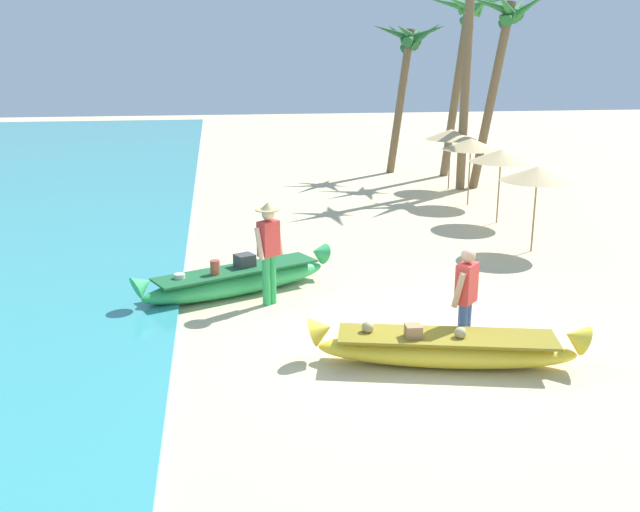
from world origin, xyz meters
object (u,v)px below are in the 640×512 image
Objects in this scene: palm_tree_mid_cluster at (465,31)px; palm_tree_tall_inland at (471,7)px; boat_green_midground at (237,280)px; palm_tree_leaning_seaward at (506,32)px; person_vendor_hatted at (269,246)px; person_tourist_customer at (466,294)px; palm_tree_far_behind at (408,50)px; boat_yellow_foreground at (445,348)px.

palm_tree_tall_inland is at bearing -106.06° from palm_tree_mid_cluster.
boat_green_midground is 0.62× the size of palm_tree_leaning_seaward.
palm_tree_tall_inland is 2.69m from palm_tree_mid_cluster.
person_vendor_hatted reaches higher than person_tourist_customer.
person_vendor_hatted is 0.30× the size of palm_tree_mid_cluster.
palm_tree_mid_cluster is at bearing 71.93° from person_tourist_customer.
palm_tree_mid_cluster is at bearing 55.54° from boat_green_midground.
palm_tree_far_behind is at bearing 105.78° from palm_tree_tall_inland.
palm_tree_leaning_seaward is at bearing 6.53° from palm_tree_tall_inland.
boat_green_midground is 0.53× the size of palm_tree_tall_inland.
person_tourist_customer is at bearing -43.69° from boat_green_midground.
person_vendor_hatted is at bearing 137.39° from person_tourist_customer.
palm_tree_leaning_seaward is at bearing 47.72° from boat_green_midground.
palm_tree_leaning_seaward reaches higher than boat_green_midground.
palm_tree_mid_cluster reaches higher than palm_tree_far_behind.
palm_tree_tall_inland is at bearing 55.44° from person_vendor_hatted.
palm_tree_tall_inland is 1.42m from palm_tree_leaning_seaward.
palm_tree_tall_inland is (7.45, 9.40, 5.27)m from boat_green_midground.
person_tourist_customer is at bearing -108.47° from palm_tree_tall_inland.
palm_tree_mid_cluster is (8.17, 11.91, 4.65)m from boat_green_midground.
boat_green_midground is 2.05× the size of person_vendor_hatted.
person_vendor_hatted is at bearing -48.51° from boat_green_midground.
person_tourist_customer is 14.32m from palm_tree_leaning_seaward.
palm_tree_mid_cluster reaches higher than person_tourist_customer.
palm_tree_far_behind is (3.63, 16.40, 4.02)m from boat_yellow_foreground.
person_tourist_customer is 13.99m from palm_tree_tall_inland.
boat_yellow_foreground is 2.15× the size of person_vendor_hatted.
palm_tree_far_behind reaches higher than person_vendor_hatted.
boat_yellow_foreground is at bearing -109.54° from palm_tree_tall_inland.
person_tourist_customer is at bearing 46.72° from boat_yellow_foreground.
palm_tree_tall_inland is (4.60, 12.96, 5.29)m from boat_yellow_foreground.
palm_tree_mid_cluster is at bearing 73.94° from palm_tree_tall_inland.
person_tourist_customer reaches higher than boat_yellow_foreground.
boat_green_midground is 13.67m from palm_tree_leaning_seaward.
person_tourist_customer reaches higher than boat_green_midground.
person_vendor_hatted is at bearing -124.56° from palm_tree_tall_inland.
palm_tree_mid_cluster is (5.32, 15.47, 4.66)m from boat_yellow_foreground.
person_vendor_hatted is at bearing -121.31° from palm_tree_mid_cluster.
palm_tree_tall_inland reaches higher than palm_tree_mid_cluster.
person_vendor_hatted is at bearing -128.65° from palm_tree_leaning_seaward.
boat_green_midground is 14.92m from palm_tree_far_behind.
palm_tree_mid_cluster is (0.72, 2.51, -0.63)m from palm_tree_tall_inland.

